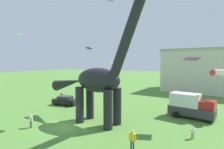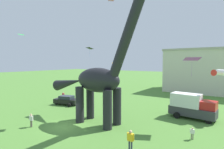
# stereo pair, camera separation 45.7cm
# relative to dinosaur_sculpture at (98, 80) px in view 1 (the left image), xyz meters

# --- Properties ---
(ground_plane) EXTENTS (240.00, 240.00, 0.00)m
(ground_plane) POSITION_rel_dinosaur_sculpture_xyz_m (-2.26, -2.97, -5.21)
(ground_plane) COLOR #4C7F33
(dinosaur_sculpture) EXTENTS (13.78, 2.92, 14.40)m
(dinosaur_sculpture) POSITION_rel_dinosaur_sculpture_xyz_m (0.00, 0.00, 0.00)
(dinosaur_sculpture) COLOR black
(dinosaur_sculpture) RESTS_ON ground_plane
(parked_sedan_left) EXTENTS (4.53, 2.86, 1.55)m
(parked_sedan_left) POSITION_rel_dinosaur_sculpture_xyz_m (-10.25, 4.22, -4.40)
(parked_sedan_left) COLOR black
(parked_sedan_left) RESTS_ON ground_plane
(parked_box_truck) EXTENTS (5.78, 2.63, 3.20)m
(parked_box_truck) POSITION_rel_dinosaur_sculpture_xyz_m (8.96, 8.27, -3.56)
(parked_box_truck) COLOR #38383D
(parked_box_truck) RESTS_ON ground_plane
(person_vendor_side) EXTENTS (0.43, 0.19, 1.15)m
(person_vendor_side) POSITION_rel_dinosaur_sculpture_xyz_m (10.31, 1.48, -4.51)
(person_vendor_side) COLOR #6B6056
(person_vendor_side) RESTS_ON ground_plane
(person_watching_child) EXTENTS (0.66, 0.29, 1.77)m
(person_watching_child) POSITION_rel_dinosaur_sculpture_xyz_m (6.54, -3.81, -4.14)
(person_watching_child) COLOR #2D3347
(person_watching_child) RESTS_ON ground_plane
(person_near_flyer) EXTENTS (0.58, 0.26, 1.56)m
(person_near_flyer) POSITION_rel_dinosaur_sculpture_xyz_m (-13.67, 6.43, -4.26)
(person_near_flyer) COLOR #6B6056
(person_near_flyer) RESTS_ON ground_plane
(person_far_spectator) EXTENTS (0.57, 0.25, 1.52)m
(person_far_spectator) POSITION_rel_dinosaur_sculpture_xyz_m (-5.36, -5.27, -4.29)
(person_far_spectator) COLOR #6B6056
(person_far_spectator) RESTS_ON ground_plane
(kite_far_left) EXTENTS (1.26, 1.08, 0.29)m
(kite_far_left) POSITION_rel_dinosaur_sculpture_xyz_m (-9.85, 18.47, 1.95)
(kite_far_left) COLOR orange
(kite_near_high) EXTENTS (0.74, 1.01, 0.25)m
(kite_near_high) POSITION_rel_dinosaur_sculpture_xyz_m (-15.82, -0.28, 6.63)
(kite_near_high) COLOR green
(kite_mid_right) EXTENTS (2.05, 1.86, 2.10)m
(kite_mid_right) POSITION_rel_dinosaur_sculpture_xyz_m (9.49, 4.72, 2.45)
(kite_mid_right) COLOR purple
(kite_trailing) EXTENTS (1.29, 1.11, 1.39)m
(kite_trailing) POSITION_rel_dinosaur_sculpture_xyz_m (-4.72, 4.03, 4.18)
(kite_trailing) COLOR black
(kite_far_right) EXTENTS (2.84, 2.68, 0.80)m
(kite_far_right) POSITION_rel_dinosaur_sculpture_xyz_m (12.03, 10.30, 0.78)
(kite_far_right) COLOR white
(background_building_block) EXTENTS (21.66, 13.24, 10.50)m
(background_building_block) POSITION_rel_dinosaur_sculpture_xyz_m (9.36, 33.55, 0.05)
(background_building_block) COLOR beige
(background_building_block) RESTS_ON ground_plane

